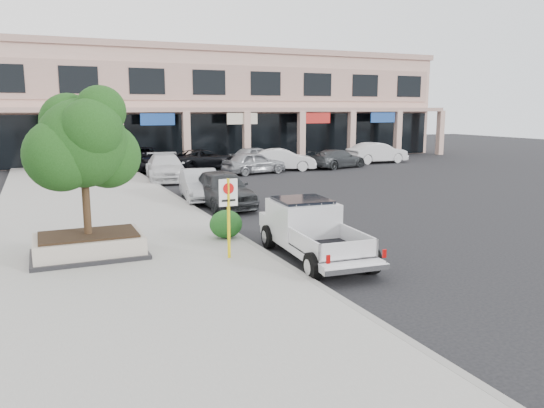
{
  "coord_description": "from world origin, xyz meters",
  "views": [
    {
      "loc": [
        -7.6,
        -13.46,
        4.39
      ],
      "look_at": [
        -1.01,
        1.5,
        1.44
      ],
      "focal_mm": 35.0,
      "sensor_mm": 36.0,
      "label": 1
    }
  ],
  "objects_px": {
    "pickup_truck": "(315,232)",
    "lot_car_a": "(254,163)",
    "curb_car_a": "(223,189)",
    "curb_car_d": "(146,159)",
    "planter_tree": "(87,143)",
    "curb_car_c": "(166,167)",
    "lot_car_f": "(377,153)",
    "planter": "(89,245)",
    "lot_car_e": "(256,156)",
    "lot_car_c": "(338,159)",
    "no_parking_sign": "(228,207)",
    "lot_car_b": "(283,160)",
    "curb_car_b": "(200,185)",
    "lot_car_d": "(203,159)"
  },
  "relations": [
    {
      "from": "lot_car_b",
      "to": "lot_car_d",
      "type": "bearing_deg",
      "value": 81.66
    },
    {
      "from": "pickup_truck",
      "to": "lot_car_c",
      "type": "bearing_deg",
      "value": 61.81
    },
    {
      "from": "lot_car_a",
      "to": "lot_car_d",
      "type": "height_order",
      "value": "lot_car_a"
    },
    {
      "from": "lot_car_c",
      "to": "lot_car_d",
      "type": "height_order",
      "value": "lot_car_d"
    },
    {
      "from": "planter_tree",
      "to": "lot_car_e",
      "type": "xyz_separation_m",
      "value": [
        14.03,
        21.88,
        -2.65
      ]
    },
    {
      "from": "lot_car_d",
      "to": "curb_car_d",
      "type": "bearing_deg",
      "value": 51.11
    },
    {
      "from": "curb_car_a",
      "to": "curb_car_d",
      "type": "bearing_deg",
      "value": 91.93
    },
    {
      "from": "planter_tree",
      "to": "pickup_truck",
      "type": "bearing_deg",
      "value": -23.91
    },
    {
      "from": "lot_car_d",
      "to": "lot_car_e",
      "type": "distance_m",
      "value": 4.4
    },
    {
      "from": "no_parking_sign",
      "to": "curb_car_d",
      "type": "distance_m",
      "value": 24.68
    },
    {
      "from": "curb_car_c",
      "to": "lot_car_c",
      "type": "height_order",
      "value": "curb_car_c"
    },
    {
      "from": "planter",
      "to": "pickup_truck",
      "type": "xyz_separation_m",
      "value": [
        6.1,
        -2.49,
        0.36
      ]
    },
    {
      "from": "curb_car_c",
      "to": "lot_car_d",
      "type": "distance_m",
      "value": 6.09
    },
    {
      "from": "curb_car_a",
      "to": "lot_car_d",
      "type": "xyz_separation_m",
      "value": [
        3.45,
        14.78,
        -0.09
      ]
    },
    {
      "from": "curb_car_b",
      "to": "lot_car_f",
      "type": "height_order",
      "value": "lot_car_f"
    },
    {
      "from": "curb_car_a",
      "to": "curb_car_b",
      "type": "xyz_separation_m",
      "value": [
        -0.44,
        2.16,
        -0.09
      ]
    },
    {
      "from": "lot_car_c",
      "to": "lot_car_d",
      "type": "bearing_deg",
      "value": 55.82
    },
    {
      "from": "planter",
      "to": "curb_car_d",
      "type": "height_order",
      "value": "curb_car_d"
    },
    {
      "from": "pickup_truck",
      "to": "lot_car_f",
      "type": "relative_size",
      "value": 1.05
    },
    {
      "from": "lot_car_a",
      "to": "lot_car_e",
      "type": "distance_m",
      "value": 4.85
    },
    {
      "from": "lot_car_d",
      "to": "lot_car_e",
      "type": "xyz_separation_m",
      "value": [
        4.37,
        0.55,
        0.02
      ]
    },
    {
      "from": "planter_tree",
      "to": "lot_car_c",
      "type": "height_order",
      "value": "planter_tree"
    },
    {
      "from": "planter",
      "to": "lot_car_b",
      "type": "bearing_deg",
      "value": 51.41
    },
    {
      "from": "curb_car_c",
      "to": "lot_car_a",
      "type": "relative_size",
      "value": 1.24
    },
    {
      "from": "pickup_truck",
      "to": "lot_car_a",
      "type": "xyz_separation_m",
      "value": [
        6.15,
        20.08,
        -0.08
      ]
    },
    {
      "from": "lot_car_b",
      "to": "curb_car_a",
      "type": "bearing_deg",
      "value": 165.08
    },
    {
      "from": "planter",
      "to": "planter_tree",
      "type": "xyz_separation_m",
      "value": [
        0.13,
        0.15,
        2.94
      ]
    },
    {
      "from": "pickup_truck",
      "to": "curb_car_c",
      "type": "relative_size",
      "value": 0.96
    },
    {
      "from": "curb_car_b",
      "to": "lot_car_a",
      "type": "relative_size",
      "value": 1.02
    },
    {
      "from": "curb_car_b",
      "to": "lot_car_e",
      "type": "distance_m",
      "value": 15.54
    },
    {
      "from": "pickup_truck",
      "to": "lot_car_e",
      "type": "xyz_separation_m",
      "value": [
        8.07,
        24.53,
        -0.07
      ]
    },
    {
      "from": "planter_tree",
      "to": "pickup_truck",
      "type": "relative_size",
      "value": 0.75
    },
    {
      "from": "lot_car_a",
      "to": "lot_car_f",
      "type": "distance_m",
      "value": 12.25
    },
    {
      "from": "pickup_truck",
      "to": "lot_car_a",
      "type": "height_order",
      "value": "pickup_truck"
    },
    {
      "from": "planter",
      "to": "lot_car_e",
      "type": "xyz_separation_m",
      "value": [
        14.17,
        22.04,
        0.29
      ]
    },
    {
      "from": "planter_tree",
      "to": "curb_car_a",
      "type": "height_order",
      "value": "planter_tree"
    },
    {
      "from": "planter_tree",
      "to": "curb_car_b",
      "type": "distance_m",
      "value": 10.79
    },
    {
      "from": "planter_tree",
      "to": "lot_car_a",
      "type": "bearing_deg",
      "value": 55.21
    },
    {
      "from": "lot_car_c",
      "to": "planter",
      "type": "bearing_deg",
      "value": 117.09
    },
    {
      "from": "lot_car_f",
      "to": "curb_car_c",
      "type": "bearing_deg",
      "value": 99.9
    },
    {
      "from": "curb_car_b",
      "to": "lot_car_e",
      "type": "bearing_deg",
      "value": 65.66
    },
    {
      "from": "no_parking_sign",
      "to": "pickup_truck",
      "type": "relative_size",
      "value": 0.43
    },
    {
      "from": "lot_car_e",
      "to": "lot_car_c",
      "type": "bearing_deg",
      "value": -144.32
    },
    {
      "from": "lot_car_a",
      "to": "curb_car_c",
      "type": "bearing_deg",
      "value": 87.77
    },
    {
      "from": "no_parking_sign",
      "to": "lot_car_e",
      "type": "distance_m",
      "value": 26.04
    },
    {
      "from": "lot_car_b",
      "to": "curb_car_c",
      "type": "bearing_deg",
      "value": 122.9
    },
    {
      "from": "pickup_truck",
      "to": "lot_car_a",
      "type": "relative_size",
      "value": 1.2
    },
    {
      "from": "planter_tree",
      "to": "pickup_truck",
      "type": "xyz_separation_m",
      "value": [
        5.97,
        -2.65,
        -2.58
      ]
    },
    {
      "from": "lot_car_a",
      "to": "lot_car_c",
      "type": "xyz_separation_m",
      "value": [
        7.12,
        0.85,
        -0.06
      ]
    },
    {
      "from": "lot_car_d",
      "to": "lot_car_c",
      "type": "bearing_deg",
      "value": -128.19
    }
  ]
}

